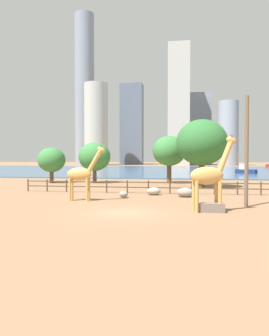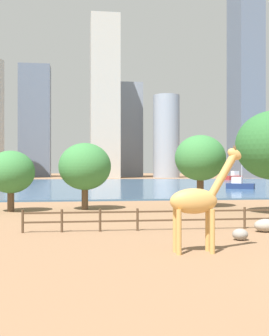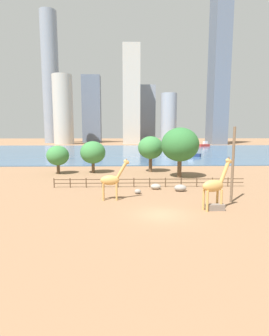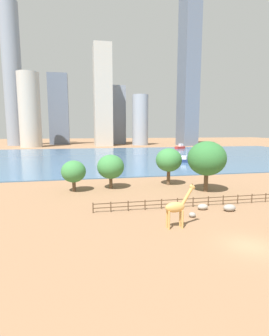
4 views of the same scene
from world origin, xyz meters
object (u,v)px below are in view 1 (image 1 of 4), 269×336
utility_pole (247,151)px  feeding_trough (211,208)px  tree_left_small (52,160)px  tree_center_broad (202,143)px  giraffe_tall (210,175)px  boat_ferry (245,170)px  boulder_by_pole (124,194)px  boulder_small (154,191)px  boulder_near_fence (185,192)px  tree_right_tall (169,151)px  tree_left_large (95,157)px  giraffe_companion (82,174)px

utility_pole → feeding_trough: bearing=-133.0°
tree_left_small → tree_center_broad: bearing=-11.8°
giraffe_tall → boat_ferry: 54.62m
boulder_by_pole → boulder_small: (2.49, 2.42, 0.08)m
giraffe_tall → boulder_near_fence: size_ratio=3.33×
tree_center_broad → tree_right_tall: size_ratio=1.23×
tree_left_large → boulder_small: bearing=-54.9°
boulder_small → boat_ferry: bearing=70.2°
giraffe_tall → tree_center_broad: (0.24, 18.27, 3.02)m
utility_pole → tree_left_small: utility_pole is taller
boulder_small → boat_ferry: size_ratio=0.29×
boulder_small → tree_center_broad: 11.39m
boulder_near_fence → boulder_small: (-3.02, 1.20, -0.06)m
utility_pole → tree_right_tall: utility_pole is taller
boulder_small → utility_pole: bearing=-41.4°
tree_left_small → boat_ferry: bearing=43.8°
tree_center_broad → tree_left_small: size_ratio=1.61×
boulder_near_fence → tree_left_large: (-13.09, 15.53, 3.34)m
utility_pole → tree_right_tall: size_ratio=1.20×
boulder_small → tree_center_broad: bearing=61.3°
boulder_near_fence → tree_left_large: tree_left_large is taller
giraffe_companion → feeding_trough: size_ratio=2.60×
utility_pole → boulder_small: 10.59m
boulder_small → feeding_trough: size_ratio=0.75×
boulder_small → tree_center_broad: tree_center_broad is taller
giraffe_companion → tree_left_large: bearing=101.3°
boulder_near_fence → feeding_trough: boulder_near_fence is taller
boulder_small → tree_left_small: 21.23m
boulder_small → giraffe_tall: bearing=-63.5°
boulder_near_fence → boat_ferry: 47.11m
boulder_by_pole → tree_right_tall: 18.41m
giraffe_companion → tree_right_tall: tree_right_tall is taller
tree_right_tall → utility_pole: bearing=-72.6°
boulder_small → tree_right_tall: (0.63, 15.21, 4.19)m
tree_right_tall → boulder_near_fence: bearing=-81.7°
giraffe_companion → boat_ferry: (21.38, 49.34, -1.35)m
boulder_small → tree_right_tall: bearing=87.6°
boulder_by_pole → utility_pole: bearing=-22.6°
feeding_trough → tree_left_large: 28.25m
boulder_near_fence → boat_ferry: boat_ferry is taller
giraffe_companion → feeding_trough: 11.24m
boulder_near_fence → utility_pole: bearing=-50.5°
tree_left_large → tree_center_broad: (14.96, -5.38, 1.67)m
giraffe_tall → tree_right_tall: size_ratio=0.77×
giraffe_tall → giraffe_companion: size_ratio=1.11×
giraffe_companion → tree_center_broad: 17.86m
utility_pole → tree_left_large: 27.27m
boulder_near_fence → boat_ferry: size_ratio=0.33×
giraffe_companion → boulder_small: size_ratio=3.46×
giraffe_companion → tree_left_large: tree_left_large is taller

